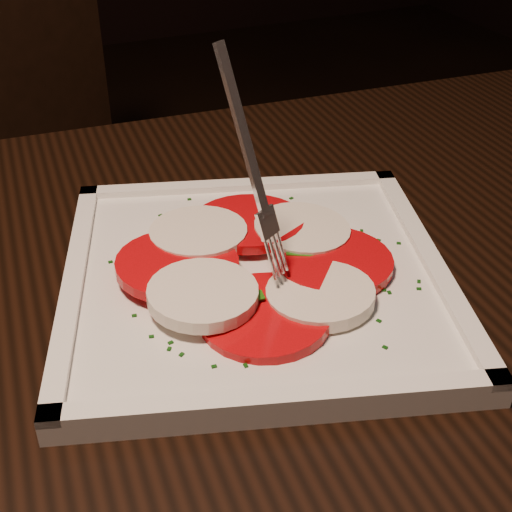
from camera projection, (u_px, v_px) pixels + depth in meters
table at (359, 391)px, 0.60m from camera, size 1.25×0.88×0.75m
chair at (46, 161)px, 1.23m from camera, size 0.56×0.56×0.93m
plate at (256, 280)px, 0.55m from camera, size 0.37×0.37×0.01m
caprese_salad at (256, 263)px, 0.54m from camera, size 0.23×0.25×0.02m
fork at (243, 163)px, 0.49m from camera, size 0.05×0.06×0.16m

